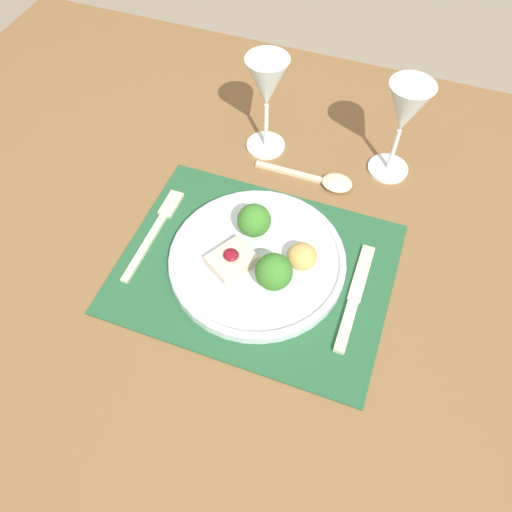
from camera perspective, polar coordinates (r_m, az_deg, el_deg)
name	(u,v)px	position (r m, az deg, el deg)	size (l,w,h in m)	color
ground_plane	(256,416)	(1.48, -0.02, -17.83)	(8.00, 8.00, 0.00)	gray
dining_table	(256,293)	(0.85, -0.04, -4.27)	(1.55, 1.16, 0.76)	brown
placemat	(256,268)	(0.78, -0.04, -1.34)	(0.42, 0.32, 0.00)	#235633
dinner_plate	(258,258)	(0.77, 0.18, -0.19)	(0.27, 0.27, 0.08)	silver
fork	(157,228)	(0.83, -11.28, 3.20)	(0.02, 0.19, 0.01)	beige
knife	(353,303)	(0.75, 10.99, -5.33)	(0.02, 0.19, 0.01)	beige
spoon	(328,181)	(0.90, 8.22, 8.51)	(0.18, 0.05, 0.02)	beige
wine_glass_near	(405,113)	(0.86, 16.64, 15.38)	(0.07, 0.07, 0.18)	white
wine_glass_far	(267,88)	(0.87, 1.25, 18.69)	(0.07, 0.07, 0.18)	white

